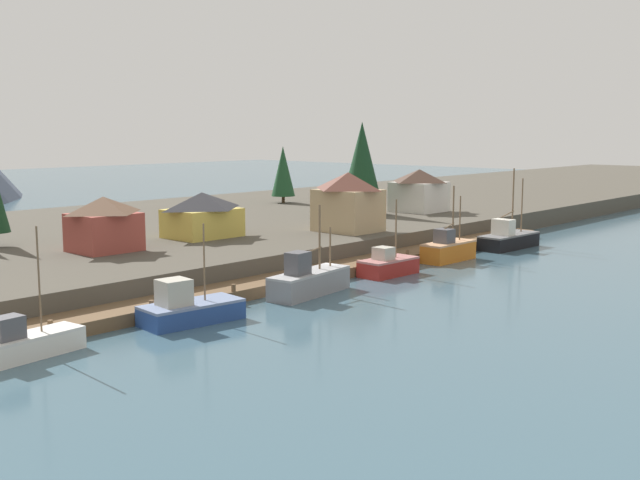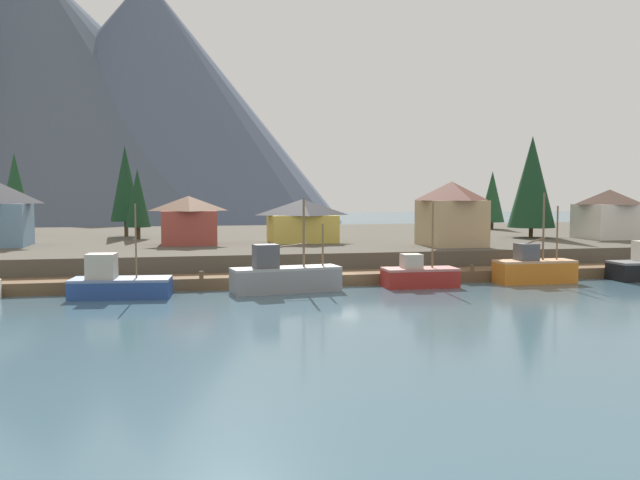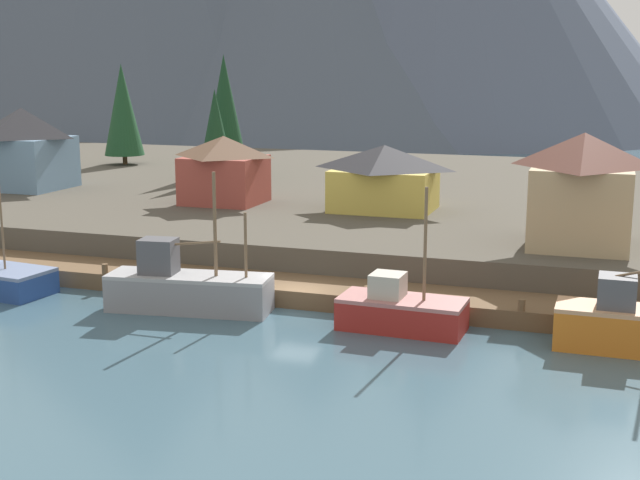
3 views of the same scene
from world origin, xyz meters
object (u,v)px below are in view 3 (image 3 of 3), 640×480
Objects in this scene: fishing_boat_grey at (186,288)px; house_tan at (582,189)px; fishing_boat_orange at (632,325)px; house_blue at (24,147)px; conifer_mid_left at (224,105)px; fishing_boat_red at (401,311)px; conifer_near_left at (215,129)px; house_red at (224,169)px; house_yellow at (384,177)px; conifer_mid_right at (123,110)px.

house_tan reaches higher than fishing_boat_grey.
fishing_boat_orange is 1.10× the size of house_blue.
conifer_mid_left is (-14.38, 36.14, 7.99)m from fishing_boat_grey.
fishing_boat_red is at bearing -53.82° from conifer_mid_left.
conifer_mid_left reaches higher than house_blue.
conifer_near_left reaches higher than house_blue.
house_red reaches higher than fishing_boat_grey.
house_blue is (-19.86, 1.85, 0.90)m from house_red.
house_yellow is at bearing -27.96° from conifer_near_left.
fishing_boat_grey is 21.52m from house_red.
house_red is 12.06m from conifer_near_left.
conifer_near_left is at bearing 140.43° from fishing_boat_orange.
house_yellow is 1.26× the size of house_red.
house_tan reaches higher than fishing_boat_red.
house_tan is 0.65× the size of conifer_mid_right.
house_yellow is 1.10× the size of house_tan.
house_yellow is 0.66× the size of conifer_mid_left.
fishing_boat_grey is 1.51× the size of house_red.
house_yellow is 0.90× the size of conifer_near_left.
conifer_near_left is (-35.33, 29.77, 6.18)m from fishing_boat_orange.
conifer_near_left is (-24.41, 29.97, 6.44)m from fishing_boat_red.
fishing_boat_red is at bearing -5.77° from fishing_boat_grey.
conifer_near_left is (-12.65, 30.38, 6.18)m from fishing_boat_grey.
house_red is at bearing -65.38° from conifer_mid_left.
house_red is (-29.65, 19.37, 3.92)m from fishing_boat_orange.
house_red is 30.00m from conifer_mid_right.
house_yellow is 20.77m from conifer_near_left.
conifer_mid_left is at bearing 128.27° from fishing_boat_red.
house_blue reaches higher than house_red.
house_blue is 0.63× the size of conifer_mid_left.
conifer_mid_right is at bearing 117.20° from fishing_boat_grey.
conifer_mid_left is at bearing 144.91° from house_tan.
fishing_boat_red is 39.18m from conifer_near_left.
conifer_mid_left reaches higher than house_yellow.
conifer_mid_left is (-19.95, 15.44, 4.26)m from house_yellow.
conifer_mid_right is at bearing 137.03° from fishing_boat_red.
fishing_boat_orange reaches higher than fishing_boat_grey.
conifer_mid_right is at bearing 162.10° from conifer_mid_left.
house_red is (-6.97, 19.98, 3.93)m from fishing_boat_grey.
fishing_boat_grey is 1.32× the size of house_tan.
house_yellow is at bearing -37.73° from conifer_mid_left.
conifer_mid_left is at bearing -17.90° from conifer_mid_right.
conifer_near_left is at bearing 104.85° from fishing_boat_grey.
house_yellow is at bearing 67.18° from fishing_boat_grey.
conifer_mid_left is (-26.14, 35.73, 8.25)m from fishing_boat_red.
conifer_mid_left is at bearing 48.98° from house_blue.
conifer_near_left reaches higher than house_yellow.
house_red is 19.97m from house_blue.
fishing_boat_red is 1.06× the size of house_tan.
conifer_near_left is (-32.41, 18.22, 1.49)m from house_tan.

